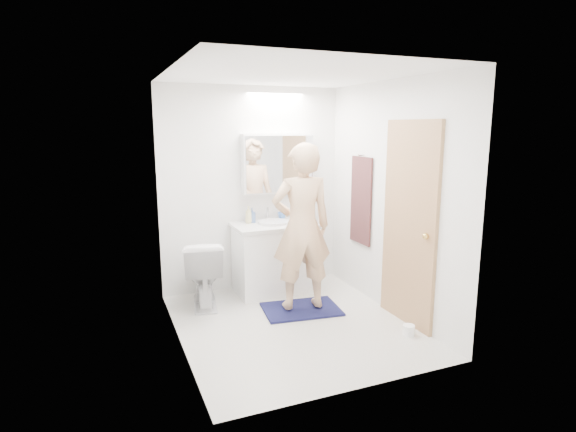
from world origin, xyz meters
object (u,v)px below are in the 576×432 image
toothbrush_cup (282,216)px  toilet_paper_roll (409,330)px  soap_bottle_a (248,215)px  vanity_cabinet (274,259)px  person (302,227)px  medicine_cabinet (278,164)px  toilet (203,272)px  soap_bottle_b (252,215)px

toothbrush_cup → toilet_paper_roll: (0.58, -1.77, -0.82)m
soap_bottle_a → toilet_paper_roll: size_ratio=1.84×
vanity_cabinet → toilet_paper_roll: (0.74, -1.61, -0.34)m
person → medicine_cabinet: bearing=-88.0°
toothbrush_cup → toilet_paper_roll: 2.03m
toilet → soap_bottle_b: soap_bottle_b is taller
vanity_cabinet → toilet: vanity_cabinet is taller
toilet → soap_bottle_a: 0.86m
soap_bottle_a → soap_bottle_b: (0.05, 0.03, -0.01)m
vanity_cabinet → soap_bottle_b: size_ratio=5.17×
person → toilet_paper_roll: 1.45m
soap_bottle_a → vanity_cabinet: bearing=-29.7°
vanity_cabinet → toilet: bearing=-172.5°
vanity_cabinet → toothbrush_cup: bearing=44.7°
toothbrush_cup → person: bearing=-97.4°
soap_bottle_b → vanity_cabinet: bearing=-40.7°
person → toilet_paper_roll: person is taller
medicine_cabinet → vanity_cabinet: bearing=-122.0°
vanity_cabinet → medicine_cabinet: (0.13, 0.21, 1.11)m
toothbrush_cup → vanity_cabinet: bearing=-135.3°
toilet_paper_roll → medicine_cabinet: bearing=108.7°
toothbrush_cup → soap_bottle_b: bearing=176.9°
toilet → toilet_paper_roll: (1.62, -1.49, -0.32)m
toothbrush_cup → medicine_cabinet: bearing=121.1°
vanity_cabinet → person: bearing=-85.5°
toilet → vanity_cabinet: bearing=-162.7°
soap_bottle_b → toothbrush_cup: size_ratio=1.66×
toilet → soap_bottle_a: size_ratio=3.69×
toilet → soap_bottle_a: soap_bottle_a is taller
toilet → soap_bottle_a: (0.61, 0.27, 0.55)m
vanity_cabinet → medicine_cabinet: bearing=58.0°
toilet → soap_bottle_a: bearing=-146.8°
vanity_cabinet → medicine_cabinet: medicine_cabinet is taller
toilet → medicine_cabinet: bearing=-152.3°
vanity_cabinet → soap_bottle_b: (-0.21, 0.18, 0.52)m
medicine_cabinet → soap_bottle_b: size_ratio=5.06×
toothbrush_cup → toilet_paper_roll: toothbrush_cup is taller
soap_bottle_a → soap_bottle_b: bearing=29.0°
medicine_cabinet → toilet: 1.55m
toilet → person: 1.21m
vanity_cabinet → soap_bottle_b: 0.59m
soap_bottle_b → soap_bottle_a: bearing=-151.0°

